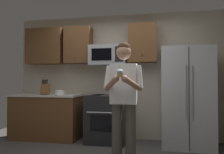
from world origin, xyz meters
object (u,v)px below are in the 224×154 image
at_px(refrigerator, 186,97).
at_px(bowl_large_white, 60,92).
at_px(oven_range, 107,118).
at_px(knife_block, 45,89).
at_px(microwave, 108,55).
at_px(person, 124,94).
at_px(cupcake, 120,73).

height_order(refrigerator, bowl_large_white, refrigerator).
bearing_deg(oven_range, knife_block, -178.70).
relative_size(microwave, person, 0.42).
height_order(oven_range, microwave, microwave).
relative_size(knife_block, cupcake, 1.84).
height_order(knife_block, cupcake, cupcake).
xyz_separation_m(knife_block, person, (1.80, -1.08, -0.04)).
bearing_deg(knife_block, refrigerator, -0.20).
bearing_deg(person, knife_block, 148.97).
height_order(oven_range, person, person).
xyz_separation_m(oven_range, bowl_large_white, (-0.98, -0.02, 0.51)).
relative_size(oven_range, knife_block, 2.91).
relative_size(refrigerator, person, 1.02).
bearing_deg(microwave, knife_block, -173.49).
xyz_separation_m(oven_range, microwave, (0.00, 0.12, 1.26)).
bearing_deg(microwave, bowl_large_white, -171.66).
height_order(refrigerator, knife_block, refrigerator).
bearing_deg(person, refrigerator, 47.00).
relative_size(oven_range, refrigerator, 0.52).
relative_size(refrigerator, cupcake, 10.35).
bearing_deg(microwave, refrigerator, -6.03).
distance_m(microwave, refrigerator, 1.72).
xyz_separation_m(refrigerator, knife_block, (-2.80, 0.01, 0.14)).
xyz_separation_m(bowl_large_white, cupcake, (1.48, -1.42, 0.32)).
xyz_separation_m(refrigerator, bowl_large_white, (-2.48, 0.01, 0.07)).
distance_m(microwave, bowl_large_white, 1.25).
bearing_deg(knife_block, bowl_large_white, 0.85).
bearing_deg(refrigerator, person, -133.00).
bearing_deg(person, cupcake, -90.00).
bearing_deg(refrigerator, bowl_large_white, 179.67).
bearing_deg(cupcake, person, 90.00).
distance_m(oven_range, microwave, 1.26).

